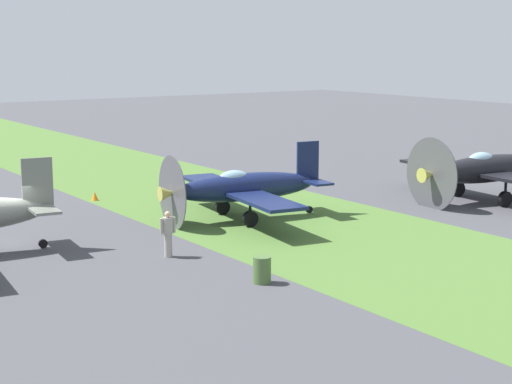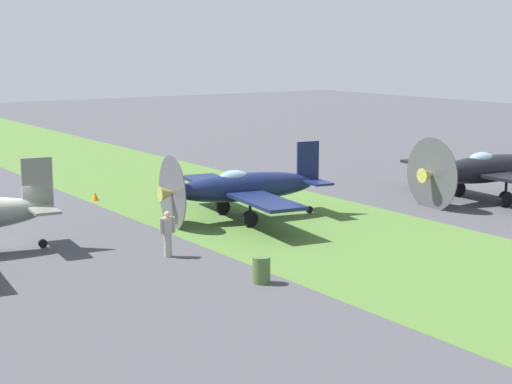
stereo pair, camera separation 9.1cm
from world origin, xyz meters
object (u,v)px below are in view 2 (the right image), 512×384
Objects in this scene: ground_crew_chief at (168,233)px; fuel_drum at (261,270)px; airplane_wingman at (243,187)px; airplane_trail at (488,169)px; runway_marker_cone at (95,196)px.

fuel_drum is at bearing 102.44° from ground_crew_chief.
fuel_drum is (-8.84, 5.03, -1.03)m from airplane_wingman.
airplane_wingman is at bearing 80.95° from airplane_trail.
ground_crew_chief is (-0.97, 18.66, -0.71)m from airplane_trail.
airplane_wingman is at bearing -144.42° from ground_crew_chief.
airplane_trail is at bearing -71.89° from fuel_drum.
airplane_trail is (-3.04, -12.71, 0.14)m from airplane_wingman.
airplane_wingman is 0.92× the size of airplane_trail.
airplane_wingman reaches higher than fuel_drum.
airplane_wingman is 13.07m from airplane_trail.
airplane_wingman is at bearing -29.63° from fuel_drum.
airplane_wingman is 10.22m from fuel_drum.
runway_marker_cone is at bearing 32.08° from airplane_wingman.
airplane_wingman is 5.77× the size of ground_crew_chief.
ground_crew_chief is (-4.01, 5.95, -0.57)m from airplane_wingman.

